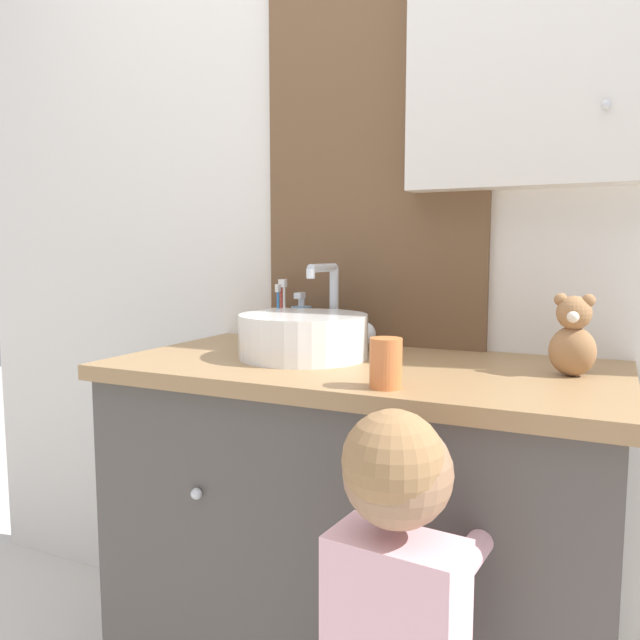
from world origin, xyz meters
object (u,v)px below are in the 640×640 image
(teddy_bear, at_px, (573,337))
(drinking_cup, at_px, (386,363))
(soap_dispenser, at_px, (301,325))
(toothbrush_holder, at_px, (281,323))
(sink_basin, at_px, (305,334))

(teddy_bear, distance_m, drinking_cup, 0.41)
(soap_dispenser, distance_m, drinking_cup, 0.56)
(toothbrush_holder, xyz_separation_m, teddy_bear, (0.77, -0.17, 0.03))
(soap_dispenser, bearing_deg, teddy_bear, -10.81)
(soap_dispenser, bearing_deg, toothbrush_holder, 156.20)
(soap_dispenser, xyz_separation_m, teddy_bear, (0.69, -0.13, 0.02))
(teddy_bear, bearing_deg, soap_dispenser, 169.19)
(sink_basin, bearing_deg, drinking_cup, -39.52)
(soap_dispenser, bearing_deg, drinking_cup, -46.47)
(sink_basin, height_order, soap_dispenser, sink_basin)
(soap_dispenser, relative_size, teddy_bear, 0.85)
(sink_basin, bearing_deg, soap_dispenser, 119.96)
(sink_basin, height_order, toothbrush_holder, sink_basin)
(teddy_bear, bearing_deg, sink_basin, -176.65)
(sink_basin, relative_size, soap_dispenser, 2.54)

